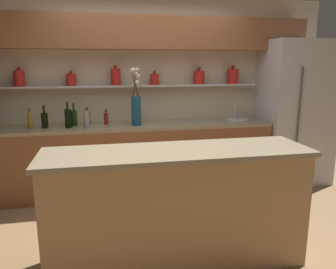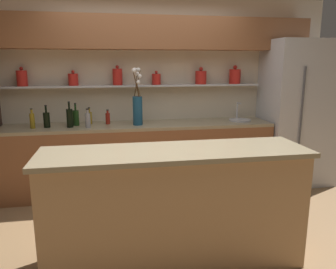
# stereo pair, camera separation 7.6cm
# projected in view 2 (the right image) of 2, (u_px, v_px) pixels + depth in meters

# --- Properties ---
(ground_plane) EXTENTS (12.00, 12.00, 0.00)m
(ground_plane) POSITION_uv_depth(u_px,v_px,m) (165.00, 233.00, 3.36)
(ground_plane) COLOR olive
(back_wall_unit) EXTENTS (5.20, 0.44, 2.60)m
(back_wall_unit) POSITION_uv_depth(u_px,v_px,m) (146.00, 75.00, 4.50)
(back_wall_unit) COLOR beige
(back_wall_unit) RESTS_ON ground_plane
(back_counter_unit) EXTENTS (3.53, 0.62, 0.92)m
(back_counter_unit) POSITION_uv_depth(u_px,v_px,m) (140.00, 157.00, 4.43)
(back_counter_unit) COLOR brown
(back_counter_unit) RESTS_ON ground_plane
(island_counter) EXTENTS (2.20, 0.61, 1.02)m
(island_counter) POSITION_uv_depth(u_px,v_px,m) (175.00, 208.00, 2.76)
(island_counter) COLOR tan
(island_counter) RESTS_ON ground_plane
(refrigerator) EXTENTS (0.95, 0.73, 2.02)m
(refrigerator) POSITION_uv_depth(u_px,v_px,m) (298.00, 113.00, 4.66)
(refrigerator) COLOR #B7B7BC
(refrigerator) RESTS_ON ground_plane
(flower_vase) EXTENTS (0.13, 0.19, 0.73)m
(flower_vase) POSITION_uv_depth(u_px,v_px,m) (138.00, 106.00, 4.22)
(flower_vase) COLOR navy
(flower_vase) RESTS_ON back_counter_unit
(sink_fixture) EXTENTS (0.31, 0.31, 0.25)m
(sink_fixture) POSITION_uv_depth(u_px,v_px,m) (240.00, 119.00, 4.58)
(sink_fixture) COLOR #B7B7BC
(sink_fixture) RESTS_ON back_counter_unit
(bottle_spirit_0) EXTENTS (0.06, 0.06, 0.24)m
(bottle_spirit_0) POSITION_uv_depth(u_px,v_px,m) (88.00, 120.00, 4.06)
(bottle_spirit_0) COLOR gray
(bottle_spirit_0) RESTS_ON back_counter_unit
(bottle_oil_1) EXTENTS (0.07, 0.07, 0.22)m
(bottle_oil_1) POSITION_uv_depth(u_px,v_px,m) (89.00, 118.00, 4.32)
(bottle_oil_1) COLOR olive
(bottle_oil_1) RESTS_ON back_counter_unit
(bottle_oil_2) EXTENTS (0.06, 0.06, 0.25)m
(bottle_oil_2) POSITION_uv_depth(u_px,v_px,m) (32.00, 120.00, 4.02)
(bottle_oil_2) COLOR olive
(bottle_oil_2) RESTS_ON back_counter_unit
(bottle_wine_3) EXTENTS (0.08, 0.08, 0.29)m
(bottle_wine_3) POSITION_uv_depth(u_px,v_px,m) (76.00, 117.00, 4.21)
(bottle_wine_3) COLOR #193814
(bottle_wine_3) RESTS_ON back_counter_unit
(bottle_wine_4) EXTENTS (0.08, 0.08, 0.32)m
(bottle_wine_4) POSITION_uv_depth(u_px,v_px,m) (70.00, 118.00, 4.08)
(bottle_wine_4) COLOR black
(bottle_wine_4) RESTS_ON back_counter_unit
(bottle_sauce_5) EXTENTS (0.06, 0.06, 0.19)m
(bottle_sauce_5) POSITION_uv_depth(u_px,v_px,m) (108.00, 118.00, 4.32)
(bottle_sauce_5) COLOR maroon
(bottle_sauce_5) RESTS_ON back_counter_unit
(bottle_wine_6) EXTENTS (0.08, 0.08, 0.28)m
(bottle_wine_6) POSITION_uv_depth(u_px,v_px,m) (47.00, 120.00, 4.08)
(bottle_wine_6) COLOR black
(bottle_wine_6) RESTS_ON back_counter_unit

